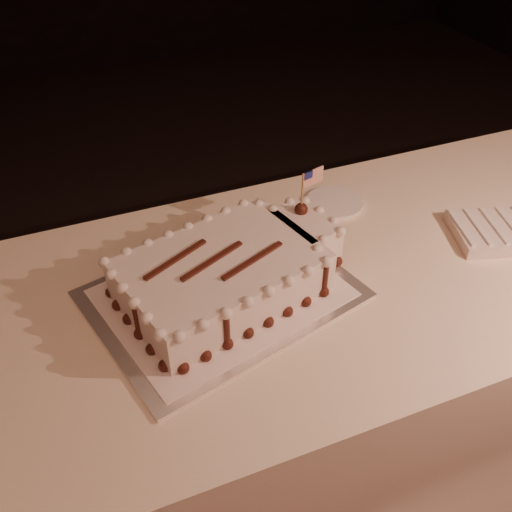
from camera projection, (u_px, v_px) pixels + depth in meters
name	position (u px, v px, depth m)	size (l,w,h in m)	color
banquet_table	(280.00, 387.00, 1.52)	(2.40, 0.80, 0.75)	#FFE2C5
cake_board	(222.00, 294.00, 1.25)	(0.54, 0.41, 0.01)	white
doily	(222.00, 293.00, 1.24)	(0.48, 0.37, 0.00)	white
sheet_cake	(232.00, 270.00, 1.22)	(0.53, 0.37, 0.20)	white
napkin_stack	(501.00, 231.00, 1.40)	(0.27, 0.23, 0.04)	silver
side_plate	(335.00, 202.00, 1.51)	(0.15, 0.15, 0.01)	white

